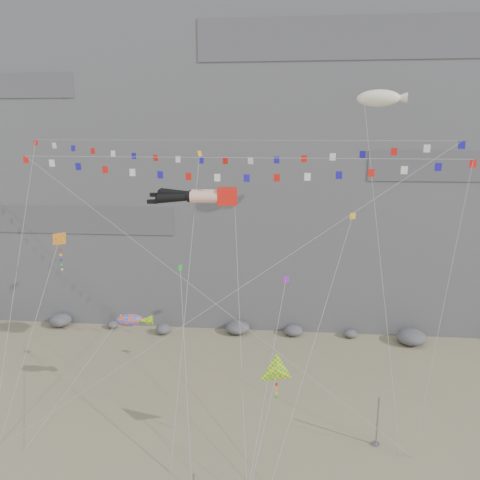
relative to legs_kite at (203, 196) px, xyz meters
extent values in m
plane|color=gray|center=(1.41, -4.61, -16.43)|extent=(120.00, 120.00, 0.00)
cube|color=slate|center=(1.41, 27.39, 8.57)|extent=(80.00, 28.00, 50.00)
cylinder|color=gray|center=(12.78, -5.49, -14.63)|extent=(0.12, 0.12, 3.60)
cube|color=red|center=(1.85, 0.18, 0.01)|extent=(1.65, 2.15, 1.20)
cylinder|color=#E4A58E|center=(0.16, -0.57, 0.01)|extent=(2.10, 1.06, 0.88)
sphere|color=black|center=(-0.85, -0.67, 0.01)|extent=(0.81, 0.81, 0.81)
cone|color=black|center=(-2.04, -0.77, -0.05)|extent=(2.47, 0.95, 0.82)
cube|color=black|center=(-3.64, -0.92, -0.33)|extent=(0.81, 0.42, 0.29)
cylinder|color=#E4A58E|center=(0.05, 0.62, 0.01)|extent=(2.10, 1.06, 0.88)
sphere|color=black|center=(-0.96, 0.53, 0.01)|extent=(0.81, 0.81, 0.81)
cone|color=black|center=(-2.15, 0.42, 0.13)|extent=(2.49, 0.96, 0.88)
cube|color=black|center=(-3.75, 0.27, 0.04)|extent=(0.81, 0.42, 0.29)
cylinder|color=gray|center=(3.09, -5.63, -8.18)|extent=(0.03, 0.03, 20.25)
cylinder|color=gray|center=(-6.53, -2.12, -6.13)|extent=(0.03, 0.03, 27.90)
cylinder|color=gray|center=(8.61, -3.46, -6.74)|extent=(0.03, 0.03, 23.94)
cube|color=gray|center=(14.97, -6.61, -16.38)|extent=(0.16, 0.16, 0.10)
cylinder|color=gray|center=(-11.91, -4.92, -9.75)|extent=(0.03, 0.03, 14.87)
cylinder|color=gray|center=(-8.25, -5.33, -12.79)|extent=(0.03, 0.03, 10.95)
cube|color=gray|center=(-11.11, -8.33, -16.38)|extent=(0.16, 0.16, 0.10)
cylinder|color=gray|center=(5.04, -10.72, -13.04)|extent=(0.03, 0.03, 8.36)
cylinder|color=gray|center=(13.96, 0.02, -4.43)|extent=(0.03, 0.03, 27.34)
cube|color=gray|center=(14.16, -6.60, -16.38)|extent=(0.16, 0.16, 0.10)
cylinder|color=gray|center=(-0.70, -3.37, -6.65)|extent=(0.03, 0.03, 22.97)
cube|color=gray|center=(-0.72, -9.46, -16.38)|extent=(0.16, 0.16, 0.10)
cylinder|color=gray|center=(5.36, -5.01, -11.36)|extent=(0.03, 0.03, 14.20)
cylinder|color=gray|center=(-0.25, -6.44, -10.73)|extent=(0.03, 0.03, 14.61)
cylinder|color=gray|center=(8.73, -2.91, -9.23)|extent=(0.03, 0.03, 21.58)
camera|label=1|loc=(6.10, -34.73, 4.38)|focal=35.00mm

